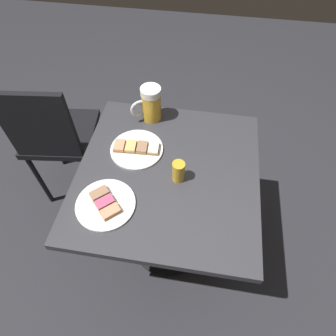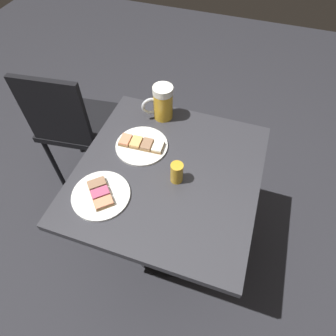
% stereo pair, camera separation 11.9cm
% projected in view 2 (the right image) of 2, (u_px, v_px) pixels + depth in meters
% --- Properties ---
extents(ground_plane, '(6.00, 6.00, 0.00)m').
position_uv_depth(ground_plane, '(168.00, 240.00, 1.77)').
color(ground_plane, '#28282D').
extents(cafe_table, '(0.75, 0.78, 0.71)m').
position_uv_depth(cafe_table, '(168.00, 190.00, 1.32)').
color(cafe_table, black).
rests_on(cafe_table, ground_plane).
extents(plate_near, '(0.23, 0.23, 0.03)m').
position_uv_depth(plate_near, '(142.00, 145.00, 1.28)').
color(plate_near, white).
rests_on(plate_near, cafe_table).
extents(plate_far, '(0.23, 0.23, 0.03)m').
position_uv_depth(plate_far, '(101.00, 195.00, 1.12)').
color(plate_far, white).
rests_on(plate_far, cafe_table).
extents(beer_mug, '(0.14, 0.11, 0.17)m').
position_uv_depth(beer_mug, '(162.00, 103.00, 1.34)').
color(beer_mug, gold).
rests_on(beer_mug, cafe_table).
extents(beer_glass_small, '(0.05, 0.05, 0.09)m').
position_uv_depth(beer_glass_small, '(177.00, 173.00, 1.14)').
color(beer_glass_small, gold).
rests_on(beer_glass_small, cafe_table).
extents(cafe_chair, '(0.42, 0.42, 0.90)m').
position_uv_depth(cafe_chair, '(72.00, 123.00, 1.63)').
color(cafe_chair, black).
rests_on(cafe_chair, ground_plane).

